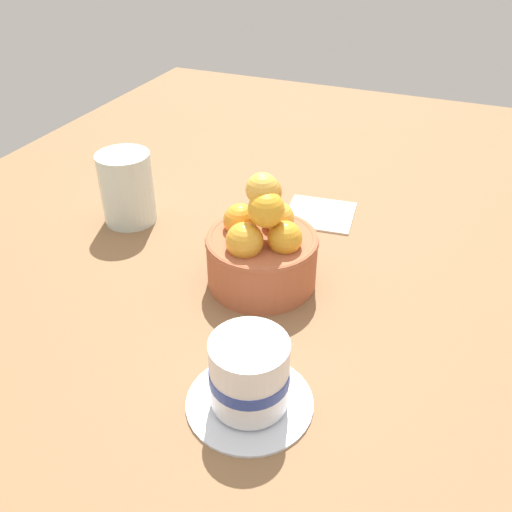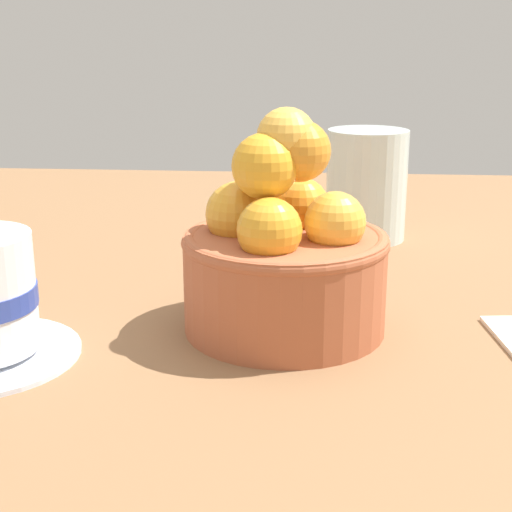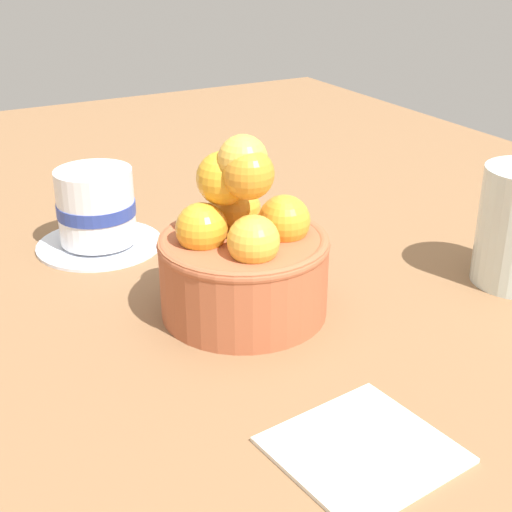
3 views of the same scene
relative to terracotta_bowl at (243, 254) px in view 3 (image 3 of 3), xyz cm
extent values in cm
cube|color=brown|center=(-0.07, -0.03, -6.66)|extent=(156.51, 111.92, 3.35)
cylinder|color=#AD5938|center=(-0.07, -0.03, -1.81)|extent=(13.01, 13.01, 6.34)
torus|color=#AD5938|center=(-0.07, -0.03, 0.97)|extent=(13.21, 13.21, 1.00)
sphere|color=gold|center=(3.01, -0.85, 2.45)|extent=(4.24, 4.24, 4.24)
sphere|color=gold|center=(0.75, 3.05, 2.45)|extent=(3.93, 3.93, 3.93)
sphere|color=gold|center=(-3.15, 0.80, 2.45)|extent=(3.83, 3.83, 3.83)
sphere|color=orange|center=(-0.89, -3.10, 2.45)|extent=(4.02, 4.02, 4.02)
sphere|color=gold|center=(1.19, 0.96, 5.89)|extent=(4.07, 4.07, 4.07)
sphere|color=orange|center=(-0.92, -0.19, 6.70)|extent=(3.79, 3.79, 3.79)
sphere|color=#F7B746|center=(0.30, 0.31, 7.50)|extent=(3.69, 3.69, 3.69)
cylinder|color=silver|center=(17.86, 6.03, -4.68)|extent=(11.85, 11.85, 0.60)
cylinder|color=white|center=(17.86, 6.03, -0.90)|extent=(7.14, 7.14, 6.95)
cylinder|color=#2D4299|center=(17.86, 6.03, -1.14)|extent=(7.30, 7.30, 1.25)
cube|color=white|center=(-18.22, 1.81, -4.68)|extent=(10.15, 10.56, 0.60)
camera|label=1|loc=(49.11, 19.62, 34.91)|focal=38.25mm
camera|label=2|loc=(-1.87, 45.97, 13.87)|focal=52.92mm
camera|label=3|loc=(-44.43, 23.37, 23.08)|focal=50.69mm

